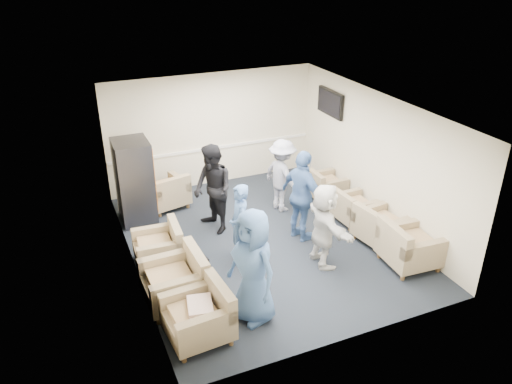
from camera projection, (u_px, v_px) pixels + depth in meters
name	position (u px, v px, depth m)	size (l,w,h in m)	color
floor	(264.00, 241.00, 9.86)	(6.00, 6.00, 0.00)	black
ceiling	(265.00, 108.00, 8.67)	(6.00, 6.00, 0.00)	white
back_wall	(212.00, 130.00, 11.74)	(5.00, 0.02, 2.70)	beige
front_wall	(353.00, 263.00, 6.79)	(5.00, 0.02, 2.70)	beige
left_wall	(129.00, 203.00, 8.39)	(0.02, 6.00, 2.70)	beige
right_wall	(376.00, 159.00, 10.15)	(0.02, 6.00, 2.70)	beige
chair_rail	(213.00, 148.00, 11.93)	(4.98, 0.04, 0.06)	white
tv	(330.00, 103.00, 11.31)	(0.10, 1.00, 0.58)	black
armchair_left_near	(201.00, 317.00, 7.30)	(0.96, 0.96, 0.72)	#8D7A5B
armchair_left_mid	(178.00, 282.00, 8.02)	(0.97, 0.97, 0.76)	#8D7A5B
armchair_left_far	(161.00, 248.00, 9.03)	(0.87, 0.87, 0.66)	#8D7A5B
armchair_right_near	(407.00, 248.00, 8.95)	(0.97, 0.97, 0.73)	#8D7A5B
armchair_right_midnear	(379.00, 227.00, 9.67)	(0.95, 0.95, 0.67)	#8D7A5B
armchair_right_midfar	(352.00, 209.00, 10.44)	(0.79, 0.79, 0.60)	#8D7A5B
armchair_right_far	(324.00, 186.00, 11.41)	(0.76, 0.76, 0.60)	#8D7A5B
armchair_corner	(167.00, 193.00, 10.99)	(1.03, 1.03, 0.68)	#8D7A5B
vending_machine	(135.00, 181.00, 10.26)	(0.72, 0.84, 1.77)	#45454C
backpack	(201.00, 266.00, 8.70)	(0.29, 0.23, 0.44)	black
pillow	(200.00, 307.00, 7.21)	(0.47, 0.35, 0.13)	silver
person_front_left	(253.00, 267.00, 7.43)	(0.92, 0.60, 1.87)	#41649C
person_mid_left	(240.00, 225.00, 8.87)	(0.57, 0.37, 1.55)	#41649C
person_back_left	(213.00, 189.00, 9.86)	(0.89, 0.69, 1.83)	black
person_back_right	(282.00, 176.00, 10.71)	(1.04, 0.60, 1.61)	silver
person_mid_right	(302.00, 196.00, 9.56)	(1.08, 0.45, 1.84)	#41649C
person_front_right	(324.00, 225.00, 8.83)	(1.47, 0.47, 1.59)	silver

